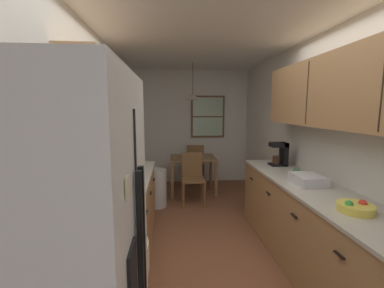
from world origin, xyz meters
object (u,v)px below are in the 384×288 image
Objects in this scene: dining_chair_near at (193,176)px; fruit_bowl at (356,207)px; mug_spare at (296,173)px; trash_bin at (157,188)px; dish_rack at (308,179)px; stove_range at (96,278)px; coffee_maker at (280,153)px; dining_table at (193,163)px; dining_chair_far at (195,162)px; microwave_over_range at (69,114)px; storage_canister at (111,184)px.

fruit_bowl is at bearing -68.73° from dining_chair_near.
dining_chair_near is at bearing 122.97° from mug_spare.
dish_rack is (1.68, -1.81, 0.62)m from trash_bin.
stove_range is 4.16× the size of fruit_bowl.
dining_table is at bearing 124.28° from coffee_maker.
coffee_maker is (0.99, -2.15, 0.57)m from dining_chair_far.
dining_chair_near is 1.64m from coffee_maker.
trash_bin is 1.92× the size of dish_rack.
microwave_over_range is 2.90m from trash_bin.
dish_rack is (0.90, -3.04, 0.45)m from dining_chair_far.
dining_table is at bearing 114.76° from mug_spare.
dining_chair_far is 4.69× the size of storage_canister.
stove_range reaches higher than dining_table.
storage_canister is 2.05m from fruit_bowl.
dish_rack is (1.98, 0.74, 0.48)m from stove_range.
dining_table is 1.98m from coffee_maker.
mug_spare is at bearing -96.58° from coffee_maker.
stove_range is at bearing -89.47° from storage_canister.
stove_range is 2.17m from dish_rack.
coffee_maker is (1.14, -1.03, 0.57)m from dining_chair_near.
coffee_maker reaches higher than stove_range.
microwave_over_range is 0.70× the size of dining_chair_near.
dining_chair_far is at bearing 80.35° from dining_table.
dining_chair_far is 2.44m from coffee_maker.
microwave_over_range reaches higher than mug_spare.
dining_chair_far is 1.47m from trash_bin.
fruit_bowl is at bearing 0.41° from microwave_over_range.
dining_chair_near is (0.93, 2.66, 0.03)m from stove_range.
dining_table is 0.58m from dining_chair_far.
trash_bin is at bearing 123.32° from fruit_bowl.
coffee_maker is 1.22× the size of fruit_bowl.
dining_table is 2.70m from dish_rack.
coffee_maker is at bearing 26.42° from storage_canister.
storage_canister is 1.75× the size of mug_spare.
dish_rack is at bearing -95.52° from coffee_maker.
dining_chair_far is 8.19× the size of mug_spare.
coffee_maker is (2.06, 1.63, 0.60)m from stove_range.
dining_table is at bearing 84.81° from dining_chair_near.
stove_range is at bearing -0.03° from microwave_over_range.
dish_rack is at bearing -73.45° from dining_chair_far.
coffee_maker reaches higher than dining_chair_far.
microwave_over_range is at bearing -100.18° from storage_canister.
storage_canister is 0.60× the size of coffee_maker.
microwave_over_range is 0.90m from storage_canister.
dining_chair_near is 4.69× the size of storage_canister.
microwave_over_range is 2.33m from dish_rack.
dish_rack reaches higher than mug_spare.
microwave_over_range reaches higher than fruit_bowl.
microwave_over_range is at bearing -99.09° from trash_bin.
storage_canister reaches higher than fruit_bowl.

